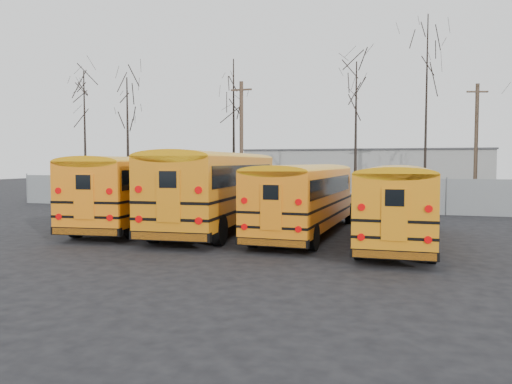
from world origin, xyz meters
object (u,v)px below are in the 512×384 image
(bus_c, at_px, (305,193))
(utility_pole_right, at_px, (476,143))
(bus_a, at_px, (143,185))
(bus_d, at_px, (396,198))
(bus_b, at_px, (219,184))
(utility_pole_left, at_px, (241,142))

(bus_c, bearing_deg, utility_pole_right, 67.56)
(bus_a, height_order, bus_d, bus_a)
(bus_b, height_order, bus_d, bus_b)
(bus_c, distance_m, utility_pole_right, 20.18)
(bus_b, distance_m, utility_pole_right, 21.55)
(bus_b, bearing_deg, utility_pole_left, 100.66)
(bus_a, xyz_separation_m, bus_d, (11.05, -1.69, -0.21))
(bus_a, height_order, utility_pole_left, utility_pole_left)
(bus_a, xyz_separation_m, bus_b, (3.67, -0.03, 0.12))
(bus_a, xyz_separation_m, bus_c, (7.56, -0.64, -0.19))
(bus_c, relative_size, bus_d, 1.02)
(bus_a, relative_size, utility_pole_left, 1.39)
(utility_pole_right, bearing_deg, bus_b, -141.41)
(bus_d, bearing_deg, bus_c, 162.73)
(utility_pole_right, bearing_deg, bus_d, -120.75)
(bus_c, xyz_separation_m, utility_pole_right, (8.39, 18.17, 2.59))
(bus_a, height_order, bus_c, bus_a)
(utility_pole_left, bearing_deg, bus_a, -91.23)
(bus_b, xyz_separation_m, utility_pole_left, (-3.13, 12.42, 2.31))
(utility_pole_left, bearing_deg, utility_pole_right, 19.73)
(utility_pole_left, bearing_deg, bus_d, -51.99)
(bus_a, xyz_separation_m, utility_pole_left, (0.54, 12.39, 2.43))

